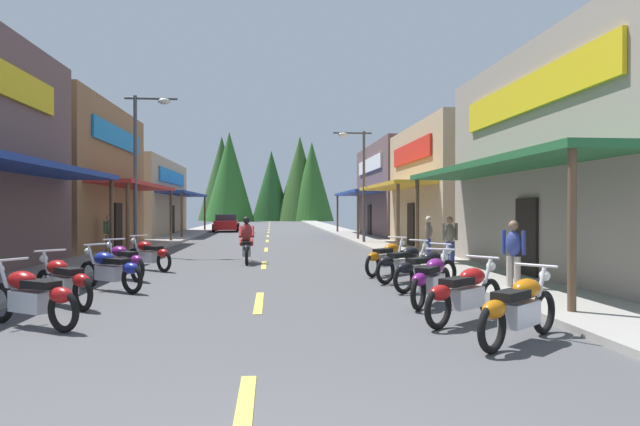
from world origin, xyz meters
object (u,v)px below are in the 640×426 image
motorcycle_parked_right_4 (405,262)px  pedestrian_waiting (109,232)px  motorcycle_parked_right_0 (519,307)px  motorcycle_parked_left_4 (149,254)px  motorcycle_parked_right_1 (465,292)px  parked_car_curbside (226,223)px  motorcycle_parked_left_0 (32,296)px  rider_cruising_lead (246,244)px  motorcycle_parked_right_2 (432,279)px  streetlamp_left (143,152)px  motorcycle_parked_left_2 (111,269)px  motorcycle_parked_right_3 (426,269)px  motorcycle_parked_right_5 (387,257)px  pedestrian_strolling (450,238)px  pedestrian_by_shop (429,236)px  motorcycle_parked_left_3 (123,261)px  pedestrian_browsing (513,251)px  streetlamp_right (358,170)px  motorcycle_parked_left_1 (63,280)px

motorcycle_parked_right_4 → pedestrian_waiting: bearing=101.7°
motorcycle_parked_right_0 → motorcycle_parked_left_4: (-6.94, 9.26, 0.00)m
motorcycle_parked_right_1 → parked_car_curbside: bearing=63.4°
motorcycle_parked_left_0 → motorcycle_parked_left_4: size_ratio=1.14×
motorcycle_parked_left_4 → rider_cruising_lead: 3.38m
motorcycle_parked_right_2 → streetlamp_left: bearing=70.9°
motorcycle_parked_left_0 → pedestrian_waiting: (-2.93, 13.81, 0.41)m
streetlamp_left → motorcycle_parked_left_2: streetlamp_left is taller
motorcycle_parked_left_0 → motorcycle_parked_right_3: bearing=-124.0°
motorcycle_parked_right_5 → parked_car_curbside: parked_car_curbside is taller
pedestrian_strolling → pedestrian_by_shop: bearing=-8.5°
motorcycle_parked_right_1 → motorcycle_parked_left_4: bearing=92.9°
motorcycle_parked_left_3 → pedestrian_strolling: bearing=-118.8°
pedestrian_by_shop → pedestrian_browsing: (-0.13, -6.75, -0.01)m
motorcycle_parked_right_1 → motorcycle_parked_left_0: 6.74m
pedestrian_waiting → pedestrian_strolling: pedestrian_strolling is taller
motorcycle_parked_right_5 → motorcycle_parked_left_2: same height
streetlamp_right → motorcycle_parked_right_0: 20.78m
motorcycle_parked_right_4 → motorcycle_parked_left_4: 7.60m
motorcycle_parked_right_2 → motorcycle_parked_left_2: same height
motorcycle_parked_left_0 → pedestrian_waiting: 14.12m
streetlamp_left → motorcycle_parked_right_3: streetlamp_left is taller
rider_cruising_lead → pedestrian_waiting: rider_cruising_lead is taller
streetlamp_left → motorcycle_parked_left_3: 8.04m
motorcycle_parked_right_0 → motorcycle_parked_right_5: 7.60m
streetlamp_right → motorcycle_parked_right_2: size_ratio=3.27×
motorcycle_parked_left_3 → pedestrian_waiting: 8.65m
motorcycle_parked_right_2 → parked_car_curbside: bearing=46.9°
motorcycle_parked_right_3 → rider_cruising_lead: bearing=89.5°
motorcycle_parked_left_3 → parked_car_curbside: 29.69m
motorcycle_parked_right_3 → streetlamp_right: bearing=52.1°
motorcycle_parked_right_1 → pedestrian_browsing: bearing=15.9°
motorcycle_parked_right_1 → motorcycle_parked_left_1: (-6.94, 2.04, 0.00)m
parked_car_curbside → motorcycle_parked_left_0: bearing=177.7°
streetlamp_right → motorcycle_parked_left_4: (-8.09, -11.21, -3.35)m
motorcycle_parked_left_1 → pedestrian_browsing: 9.18m
motorcycle_parked_right_4 → parked_car_curbside: size_ratio=0.41×
motorcycle_parked_right_0 → pedestrian_waiting: (-9.92, 15.42, 0.41)m
motorcycle_parked_right_0 → pedestrian_strolling: bearing=38.0°
motorcycle_parked_right_3 → rider_cruising_lead: rider_cruising_lead is taller
motorcycle_parked_right_5 → pedestrian_browsing: (2.07, -3.32, 0.41)m
motorcycle_parked_right_0 → motorcycle_parked_left_0: same height
motorcycle_parked_right_2 → parked_car_curbside: size_ratio=0.41×
pedestrian_by_shop → motorcycle_parked_right_1: bearing=101.6°
streetlamp_left → pedestrian_waiting: (-1.61, 1.06, -3.14)m
motorcycle_parked_right_1 → streetlamp_right: bearing=48.4°
motorcycle_parked_right_1 → motorcycle_parked_left_2: size_ratio=1.00×
motorcycle_parked_right_5 → motorcycle_parked_left_2: (-6.74, -2.35, 0.00)m
streetlamp_right → motorcycle_parked_left_0: streetlamp_right is taller
motorcycle_parked_left_1 → motorcycle_parked_left_2: (0.32, 1.85, 0.00)m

